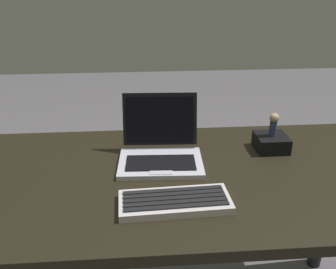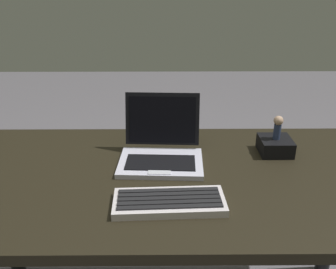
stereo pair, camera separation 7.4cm
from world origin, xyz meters
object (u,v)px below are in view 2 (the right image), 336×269
Objects in this scene: figurine_stand at (275,146)px; figurine at (278,126)px; laptop_front at (161,149)px; external_keyboard at (169,202)px.

figurine reaches higher than figurine_stand.
laptop_front is at bearing -172.18° from figurine.
external_keyboard is 2.83× the size of figurine_stand.
figurine is (0.00, -0.00, 0.08)m from figurine_stand.
laptop_front is 0.91× the size of external_keyboard.
external_keyboard is at bearing -139.97° from figurine.
external_keyboard is 0.50m from figurine.
figurine_stand is (0.38, 0.32, 0.02)m from external_keyboard.
external_keyboard is at bearing -84.72° from laptop_front.
figurine_stand is at bearing 90.00° from figurine.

